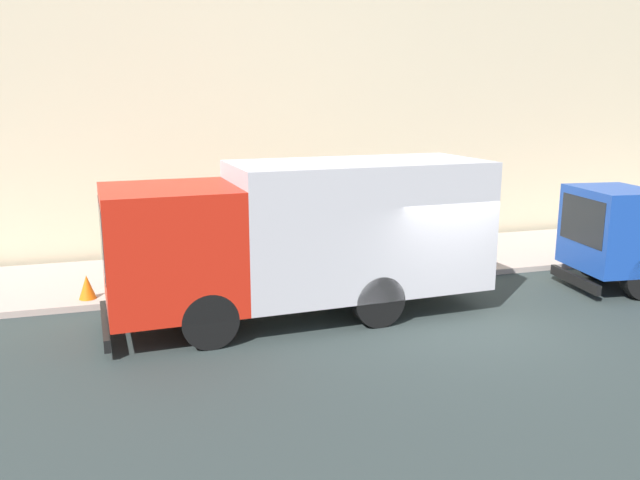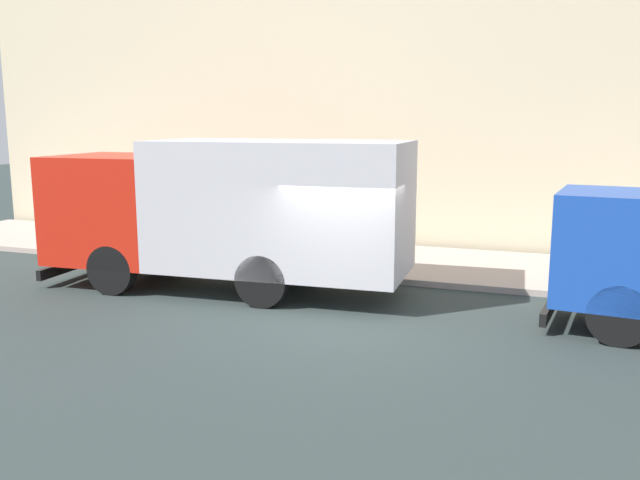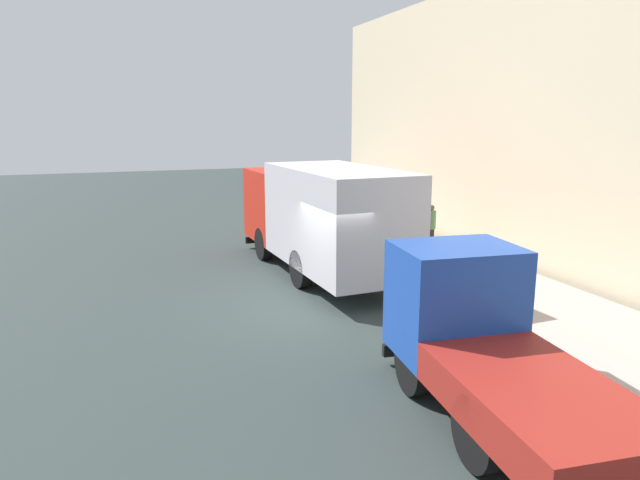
{
  "view_description": "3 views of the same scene",
  "coord_description": "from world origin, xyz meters",
  "px_view_note": "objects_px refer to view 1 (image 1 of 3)",
  "views": [
    {
      "loc": [
        -11.49,
        6.51,
        4.65
      ],
      "look_at": [
        1.74,
        2.52,
        1.57
      ],
      "focal_mm": 36.24,
      "sensor_mm": 36.0,
      "label": 1
    },
    {
      "loc": [
        -11.7,
        -3.9,
        3.77
      ],
      "look_at": [
        0.77,
        0.63,
        1.36
      ],
      "focal_mm": 37.73,
      "sensor_mm": 36.0,
      "label": 2
    },
    {
      "loc": [
        -4.39,
        -12.91,
        4.69
      ],
      "look_at": [
        0.64,
        1.09,
        1.46
      ],
      "focal_mm": 31.88,
      "sensor_mm": 36.0,
      "label": 3
    }
  ],
  "objects_px": {
    "traffic_cone_orange": "(87,287)",
    "pedestrian_walking": "(189,238)",
    "pedestrian_standing": "(253,232)",
    "street_sign_post": "(245,226)",
    "large_utility_truck": "(306,233)"
  },
  "relations": [
    {
      "from": "pedestrian_standing",
      "to": "street_sign_post",
      "type": "relative_size",
      "value": 0.66
    },
    {
      "from": "pedestrian_walking",
      "to": "street_sign_post",
      "type": "bearing_deg",
      "value": -162.06
    },
    {
      "from": "large_utility_truck",
      "to": "pedestrian_walking",
      "type": "bearing_deg",
      "value": 23.74
    },
    {
      "from": "large_utility_truck",
      "to": "pedestrian_walking",
      "type": "relative_size",
      "value": 5.15
    },
    {
      "from": "pedestrian_walking",
      "to": "pedestrian_standing",
      "type": "height_order",
      "value": "pedestrian_standing"
    },
    {
      "from": "large_utility_truck",
      "to": "pedestrian_standing",
      "type": "height_order",
      "value": "large_utility_truck"
    },
    {
      "from": "pedestrian_standing",
      "to": "street_sign_post",
      "type": "xyz_separation_m",
      "value": [
        -2.1,
        0.57,
        0.61
      ]
    },
    {
      "from": "pedestrian_walking",
      "to": "pedestrian_standing",
      "type": "distance_m",
      "value": 1.7
    },
    {
      "from": "large_utility_truck",
      "to": "traffic_cone_orange",
      "type": "bearing_deg",
      "value": 61.69
    },
    {
      "from": "street_sign_post",
      "to": "large_utility_truck",
      "type": "bearing_deg",
      "value": -153.99
    },
    {
      "from": "pedestrian_walking",
      "to": "street_sign_post",
      "type": "distance_m",
      "value": 2.52
    },
    {
      "from": "traffic_cone_orange",
      "to": "large_utility_truck",
      "type": "bearing_deg",
      "value": -115.15
    },
    {
      "from": "pedestrian_walking",
      "to": "pedestrian_standing",
      "type": "xyz_separation_m",
      "value": [
        -0.05,
        -1.7,
        0.07
      ]
    },
    {
      "from": "pedestrian_walking",
      "to": "street_sign_post",
      "type": "xyz_separation_m",
      "value": [
        -2.15,
        -1.13,
        0.68
      ]
    },
    {
      "from": "traffic_cone_orange",
      "to": "pedestrian_walking",
      "type": "bearing_deg",
      "value": -52.1
    }
  ]
}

